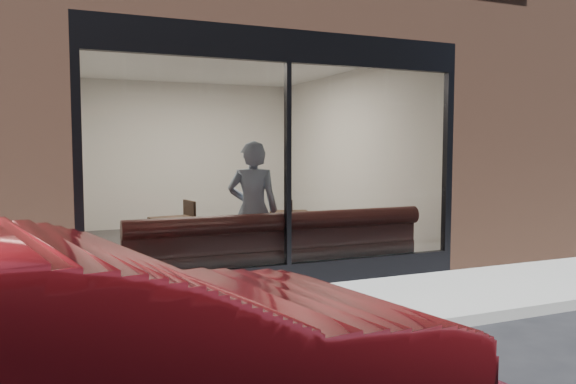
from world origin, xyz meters
name	(u,v)px	position (x,y,z in m)	size (l,w,h in m)	color
ground	(374,338)	(0.00, 0.00, 0.00)	(120.00, 120.00, 0.00)	black
sidewalk_near	(325,309)	(0.00, 1.00, 0.01)	(40.00, 2.00, 0.01)	gray
kerb_near	(377,333)	(0.00, -0.05, 0.06)	(40.00, 0.10, 0.12)	gray
host_building_pier_right	(334,154)	(3.75, 8.00, 1.60)	(2.50, 12.00, 3.20)	brown
host_building_backfill	(159,154)	(0.00, 11.00, 1.60)	(5.00, 6.00, 3.20)	brown
cafe_floor	(222,248)	(0.00, 5.00, 0.02)	(6.00, 6.00, 0.00)	#2D2D30
cafe_ceiling	(220,64)	(0.00, 5.00, 3.19)	(6.00, 6.00, 0.00)	white
cafe_wall_back	(183,155)	(0.00, 7.99, 1.60)	(5.00, 5.00, 0.00)	silver
cafe_wall_left	(66,158)	(-2.49, 5.00, 1.60)	(6.00, 6.00, 0.00)	silver
cafe_wall_right	(348,156)	(2.49, 5.00, 1.60)	(6.00, 6.00, 0.00)	silver
storefront_kick	(288,276)	(0.00, 2.05, 0.15)	(5.00, 0.10, 0.30)	black
storefront_header	(288,46)	(0.00, 2.05, 3.00)	(5.00, 0.10, 0.40)	black
storefront_mullion	(288,165)	(0.00, 2.05, 1.55)	(0.06, 0.10, 2.50)	black
storefront_glass	(289,165)	(0.00, 2.02, 1.55)	(4.80, 4.80, 0.00)	white
banquette	(276,264)	(0.00, 2.45, 0.23)	(4.00, 0.55, 0.45)	black
person	(253,210)	(-0.23, 2.70, 0.92)	(0.67, 0.44, 1.85)	#8699B5
cafe_table_left	(173,219)	(-1.13, 3.62, 0.74)	(0.57, 0.57, 0.04)	black
cafe_table_right	(290,213)	(0.71, 3.65, 0.74)	(0.59, 0.59, 0.04)	black
cafe_chair_left	(178,247)	(-0.95, 4.12, 0.24)	(0.44, 0.44, 0.04)	black
cafe_chair_right	(277,244)	(0.56, 3.82, 0.24)	(0.41, 0.41, 0.04)	black
wall_poster	(70,155)	(-2.45, 4.36, 1.65)	(0.02, 0.64, 0.86)	white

